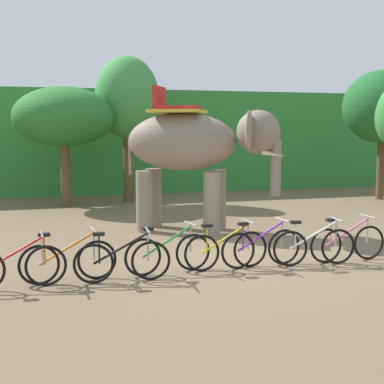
{
  "coord_description": "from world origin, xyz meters",
  "views": [
    {
      "loc": [
        -3.7,
        -10.19,
        2.67
      ],
      "look_at": [
        -0.54,
        1.0,
        1.3
      ],
      "focal_mm": 49.95,
      "sensor_mm": 36.0,
      "label": 1
    }
  ],
  "objects_px": {
    "tree_far_right": "(127,99)",
    "bike_pink": "(348,243)",
    "bike_yellow": "(226,250)",
    "bike_white": "(314,246)",
    "bike_green": "(168,253)",
    "tree_center_right": "(64,117)",
    "tree_right": "(383,107)",
    "bike_purple": "(261,247)",
    "elephant": "(194,147)",
    "bike_black": "(122,261)",
    "bike_red": "(15,267)",
    "bike_orange": "(68,261)"
  },
  "relations": [
    {
      "from": "tree_far_right",
      "to": "bike_pink",
      "type": "xyz_separation_m",
      "value": [
        2.88,
        -10.05,
        -3.37
      ]
    },
    {
      "from": "bike_yellow",
      "to": "bike_white",
      "type": "height_order",
      "value": "same"
    },
    {
      "from": "bike_green",
      "to": "bike_yellow",
      "type": "height_order",
      "value": "same"
    },
    {
      "from": "tree_center_right",
      "to": "tree_right",
      "type": "relative_size",
      "value": 0.84
    },
    {
      "from": "tree_far_right",
      "to": "bike_purple",
      "type": "bearing_deg",
      "value": -84.16
    },
    {
      "from": "tree_center_right",
      "to": "bike_white",
      "type": "bearing_deg",
      "value": -65.86
    },
    {
      "from": "elephant",
      "to": "bike_black",
      "type": "bearing_deg",
      "value": -120.8
    },
    {
      "from": "tree_center_right",
      "to": "bike_purple",
      "type": "distance_m",
      "value": 10.39
    },
    {
      "from": "tree_far_right",
      "to": "bike_black",
      "type": "distance_m",
      "value": 10.96
    },
    {
      "from": "elephant",
      "to": "bike_red",
      "type": "distance_m",
      "value": 6.24
    },
    {
      "from": "bike_green",
      "to": "bike_purple",
      "type": "xyz_separation_m",
      "value": [
        1.85,
        -0.03,
        0.0
      ]
    },
    {
      "from": "bike_black",
      "to": "bike_yellow",
      "type": "relative_size",
      "value": 1.0
    },
    {
      "from": "bike_green",
      "to": "bike_purple",
      "type": "distance_m",
      "value": 1.85
    },
    {
      "from": "bike_pink",
      "to": "bike_yellow",
      "type": "bearing_deg",
      "value": 178.4
    },
    {
      "from": "tree_far_right",
      "to": "elephant",
      "type": "xyz_separation_m",
      "value": [
        0.77,
        -6.06,
        -1.56
      ]
    },
    {
      "from": "tree_right",
      "to": "bike_red",
      "type": "distance_m",
      "value": 15.73
    },
    {
      "from": "bike_orange",
      "to": "bike_pink",
      "type": "bearing_deg",
      "value": -0.11
    },
    {
      "from": "elephant",
      "to": "bike_yellow",
      "type": "distance_m",
      "value": 4.34
    },
    {
      "from": "tree_right",
      "to": "bike_black",
      "type": "height_order",
      "value": "tree_right"
    },
    {
      "from": "tree_center_right",
      "to": "tree_far_right",
      "type": "distance_m",
      "value": 2.41
    },
    {
      "from": "bike_red",
      "to": "bike_yellow",
      "type": "relative_size",
      "value": 1.0
    },
    {
      "from": "tree_right",
      "to": "bike_white",
      "type": "relative_size",
      "value": 2.86
    },
    {
      "from": "elephant",
      "to": "bike_pink",
      "type": "bearing_deg",
      "value": -62.19
    },
    {
      "from": "elephant",
      "to": "bike_red",
      "type": "height_order",
      "value": "elephant"
    },
    {
      "from": "tree_right",
      "to": "bike_yellow",
      "type": "distance_m",
      "value": 12.62
    },
    {
      "from": "tree_far_right",
      "to": "bike_red",
      "type": "xyz_separation_m",
      "value": [
        -3.53,
        -10.2,
        -3.37
      ]
    },
    {
      "from": "bike_yellow",
      "to": "bike_white",
      "type": "xyz_separation_m",
      "value": [
        1.77,
        -0.17,
        0.0
      ]
    },
    {
      "from": "bike_green",
      "to": "bike_white",
      "type": "xyz_separation_m",
      "value": [
        2.9,
        -0.21,
        0.0
      ]
    },
    {
      "from": "tree_far_right",
      "to": "tree_right",
      "type": "relative_size",
      "value": 1.08
    },
    {
      "from": "bike_yellow",
      "to": "tree_far_right",
      "type": "bearing_deg",
      "value": 91.71
    },
    {
      "from": "tree_far_right",
      "to": "tree_right",
      "type": "distance_m",
      "value": 9.58
    },
    {
      "from": "tree_far_right",
      "to": "bike_orange",
      "type": "xyz_separation_m",
      "value": [
        -2.65,
        -10.04,
        -3.37
      ]
    },
    {
      "from": "elephant",
      "to": "bike_yellow",
      "type": "relative_size",
      "value": 2.38
    },
    {
      "from": "bike_red",
      "to": "bike_pink",
      "type": "xyz_separation_m",
      "value": [
        6.41,
        0.16,
        0.0
      ]
    },
    {
      "from": "bike_pink",
      "to": "tree_right",
      "type": "bearing_deg",
      "value": 51.6
    },
    {
      "from": "tree_center_right",
      "to": "bike_pink",
      "type": "bearing_deg",
      "value": -61.75
    },
    {
      "from": "tree_right",
      "to": "bike_green",
      "type": "relative_size",
      "value": 2.88
    },
    {
      "from": "tree_right",
      "to": "elephant",
      "type": "relative_size",
      "value": 1.2
    },
    {
      "from": "tree_center_right",
      "to": "bike_pink",
      "type": "xyz_separation_m",
      "value": [
        5.14,
        -9.56,
        -2.69
      ]
    },
    {
      "from": "bike_yellow",
      "to": "bike_purple",
      "type": "height_order",
      "value": "same"
    },
    {
      "from": "bike_red",
      "to": "bike_pink",
      "type": "bearing_deg",
      "value": 1.41
    },
    {
      "from": "bike_green",
      "to": "bike_pink",
      "type": "bearing_deg",
      "value": -1.66
    },
    {
      "from": "tree_right",
      "to": "bike_black",
      "type": "xyz_separation_m",
      "value": [
        -11.14,
        -8.47,
        -3.11
      ]
    },
    {
      "from": "elephant",
      "to": "bike_red",
      "type": "xyz_separation_m",
      "value": [
        -4.31,
        -4.14,
        -1.82
      ]
    },
    {
      "from": "elephant",
      "to": "bike_pink",
      "type": "distance_m",
      "value": 4.86
    },
    {
      "from": "bike_green",
      "to": "bike_white",
      "type": "distance_m",
      "value": 2.91
    },
    {
      "from": "tree_right",
      "to": "bike_red",
      "type": "height_order",
      "value": "tree_right"
    },
    {
      "from": "bike_red",
      "to": "bike_pink",
      "type": "distance_m",
      "value": 6.41
    },
    {
      "from": "tree_right",
      "to": "bike_red",
      "type": "relative_size",
      "value": 2.86
    },
    {
      "from": "tree_far_right",
      "to": "bike_white",
      "type": "xyz_separation_m",
      "value": [
        2.07,
        -10.15,
        -3.37
      ]
    }
  ]
}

